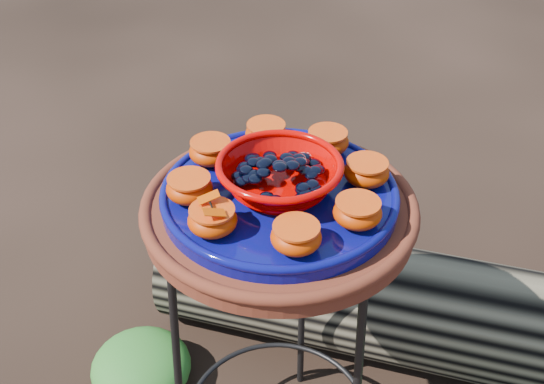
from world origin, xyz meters
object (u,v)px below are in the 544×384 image
(driftwood_log, at_px, (474,320))
(red_bowl, at_px, (280,177))
(plant_stand, at_px, (278,353))
(terracotta_saucer, at_px, (279,212))
(cobalt_plate, at_px, (279,197))

(driftwood_log, bearing_deg, red_bowl, -135.37)
(plant_stand, relative_size, terracotta_saucer, 1.49)
(terracotta_saucer, relative_size, red_bowl, 2.33)
(red_bowl, bearing_deg, driftwood_log, 44.63)
(terracotta_saucer, xyz_separation_m, cobalt_plate, (0.00, 0.00, 0.03))
(terracotta_saucer, height_order, red_bowl, red_bowl)
(terracotta_saucer, xyz_separation_m, red_bowl, (0.00, 0.00, 0.07))
(cobalt_plate, distance_m, red_bowl, 0.04)
(cobalt_plate, xyz_separation_m, red_bowl, (0.00, 0.00, 0.04))
(plant_stand, height_order, red_bowl, red_bowl)
(cobalt_plate, distance_m, driftwood_log, 0.83)
(red_bowl, bearing_deg, terracotta_saucer, 0.00)
(terracotta_saucer, distance_m, red_bowl, 0.07)
(cobalt_plate, bearing_deg, plant_stand, 0.00)
(plant_stand, height_order, cobalt_plate, cobalt_plate)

